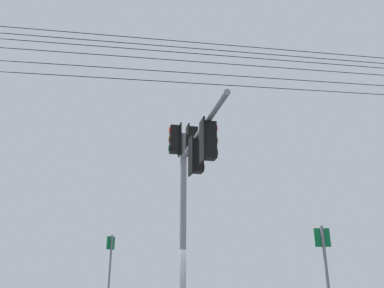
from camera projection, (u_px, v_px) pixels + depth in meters
name	position (u px, v px, depth m)	size (l,w,h in m)	color
signal_mast_assembly	(190.00, 172.00, 10.61)	(1.63, 4.72, 6.42)	gray
route_sign_primary	(109.00, 273.00, 11.79)	(0.21, 0.29, 3.04)	slate
route_sign_secondary	(327.00, 278.00, 8.13)	(0.35, 0.10, 2.89)	slate
overhead_wire_span	(160.00, 58.00, 12.73)	(18.38, 4.14, 2.45)	black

